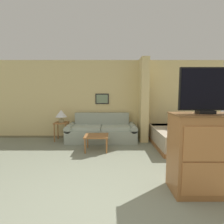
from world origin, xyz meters
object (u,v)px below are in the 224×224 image
Objects in this scene: coffee_table at (97,137)px; tv_dresser at (204,154)px; table_lamp at (62,114)px; bed at (186,137)px; couch at (102,131)px; tv at (207,91)px; backpack at (176,121)px.

tv_dresser is at bearing -47.55° from coffee_table.
bed is at bearing -9.28° from table_lamp.
table_lamp is (-1.28, 0.03, 0.55)m from couch.
couch is 2.50m from bed.
bed is (3.71, -0.61, -0.60)m from table_lamp.
tv_dresser is (2.99, -2.93, -0.25)m from table_lamp.
coffee_table is 2.91m from tv.
bed is at bearing 8.38° from coffee_table.
tv_dresser is (1.79, -1.96, 0.25)m from coffee_table.
tv_dresser is 0.64× the size of bed.
table_lamp is 0.50× the size of tv.
coffee_table is at bearing 132.45° from tv_dresser.
couch is at bearing 120.53° from tv.
table_lamp reaches higher than coffee_table.
couch is 5.52× the size of backpack.
coffee_table is at bearing 132.46° from tv.
tv_dresser is at bearing -107.18° from bed.
table_lamp reaches higher than backpack.
bed is (0.72, 2.33, -0.35)m from tv_dresser.
couch is 2.73× the size of tv.
tv is at bearing -47.54° from coffee_table.
couch is 1.15× the size of bed.
table_lamp is at bearing 140.94° from coffee_table.
backpack reaches higher than coffee_table.
tv reaches higher than tv_dresser.
tv is at bearing -44.41° from table_lamp.
tv is (0.00, 0.00, 0.94)m from tv_dresser.
tv is 2.76m from bed.
backpack is at bearing 79.26° from tv_dresser.
table_lamp reaches higher than couch.
couch reaches higher than coffee_table.
couch reaches higher than bed.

